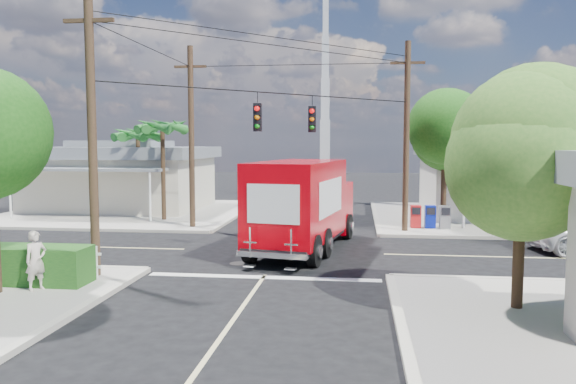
# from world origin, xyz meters

# --- Properties ---
(ground) EXTENTS (120.00, 120.00, 0.00)m
(ground) POSITION_xyz_m (0.00, 0.00, 0.00)
(ground) COLOR black
(ground) RESTS_ON ground
(sidewalk_ne) EXTENTS (14.12, 14.12, 0.14)m
(sidewalk_ne) POSITION_xyz_m (10.88, 10.88, 0.07)
(sidewalk_ne) COLOR #A6A196
(sidewalk_ne) RESTS_ON ground
(sidewalk_nw) EXTENTS (14.12, 14.12, 0.14)m
(sidewalk_nw) POSITION_xyz_m (-10.88, 10.88, 0.07)
(sidewalk_nw) COLOR #A6A196
(sidewalk_nw) RESTS_ON ground
(road_markings) EXTENTS (32.00, 32.00, 0.01)m
(road_markings) POSITION_xyz_m (0.00, -1.47, 0.01)
(road_markings) COLOR beige
(road_markings) RESTS_ON ground
(building_ne) EXTENTS (11.80, 10.20, 4.50)m
(building_ne) POSITION_xyz_m (12.50, 11.97, 2.32)
(building_ne) COLOR white
(building_ne) RESTS_ON sidewalk_ne
(building_nw) EXTENTS (10.80, 10.20, 4.30)m
(building_nw) POSITION_xyz_m (-12.00, 12.46, 2.22)
(building_nw) COLOR beige
(building_nw) RESTS_ON sidewalk_nw
(radio_tower) EXTENTS (0.80, 0.80, 17.00)m
(radio_tower) POSITION_xyz_m (0.50, 20.00, 5.64)
(radio_tower) COLOR silver
(radio_tower) RESTS_ON ground
(tree_ne_front) EXTENTS (4.21, 4.14, 6.66)m
(tree_ne_front) POSITION_xyz_m (7.21, 6.76, 4.77)
(tree_ne_front) COLOR #422D1C
(tree_ne_front) RESTS_ON sidewalk_ne
(tree_ne_back) EXTENTS (3.77, 3.66, 5.82)m
(tree_ne_back) POSITION_xyz_m (9.81, 8.96, 4.19)
(tree_ne_back) COLOR #422D1C
(tree_ne_back) RESTS_ON sidewalk_ne
(tree_se) EXTENTS (3.67, 3.54, 5.62)m
(tree_se) POSITION_xyz_m (7.01, -7.24, 4.04)
(tree_se) COLOR #422D1C
(tree_se) RESTS_ON sidewalk_se
(palm_nw_front) EXTENTS (3.01, 3.08, 5.59)m
(palm_nw_front) POSITION_xyz_m (-7.50, 7.50, 5.04)
(palm_nw_front) COLOR #422D1C
(palm_nw_front) RESTS_ON sidewalk_nw
(palm_nw_back) EXTENTS (3.01, 3.08, 5.19)m
(palm_nw_back) POSITION_xyz_m (-9.50, 9.00, 4.67)
(palm_nw_back) COLOR #422D1C
(palm_nw_back) RESTS_ON sidewalk_nw
(utility_poles) EXTENTS (12.00, 10.68, 9.00)m
(utility_poles) POSITION_xyz_m (-1.58, 1.60, 4.67)
(utility_poles) COLOR #473321
(utility_poles) RESTS_ON ground
(picket_fence) EXTENTS (5.94, 0.06, 1.00)m
(picket_fence) POSITION_xyz_m (-7.80, -5.60, 0.68)
(picket_fence) COLOR silver
(picket_fence) RESTS_ON sidewalk_sw
(vending_boxes) EXTENTS (1.90, 0.50, 1.10)m
(vending_boxes) POSITION_xyz_m (6.50, 6.20, 0.69)
(vending_boxes) COLOR red
(vending_boxes) RESTS_ON sidewalk_ne
(delivery_truck) EXTENTS (3.87, 8.59, 3.59)m
(delivery_truck) POSITION_xyz_m (0.81, 0.38, 1.83)
(delivery_truck) COLOR black
(delivery_truck) RESTS_ON ground
(pedestrian) EXTENTS (0.67, 0.74, 1.70)m
(pedestrian) POSITION_xyz_m (-6.02, -7.15, 0.99)
(pedestrian) COLOR beige
(pedestrian) RESTS_ON sidewalk_sw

